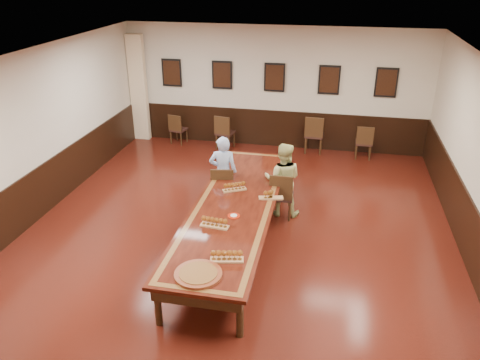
% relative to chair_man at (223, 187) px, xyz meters
% --- Properties ---
extents(floor, '(8.00, 10.00, 0.02)m').
position_rel_chair_man_xyz_m(floor, '(0.49, -1.17, -0.49)').
color(floor, black).
rests_on(floor, ground).
extents(ceiling, '(8.00, 10.00, 0.02)m').
position_rel_chair_man_xyz_m(ceiling, '(0.49, -1.17, 2.73)').
color(ceiling, white).
rests_on(ceiling, floor).
extents(wall_back, '(8.00, 0.02, 3.20)m').
position_rel_chair_man_xyz_m(wall_back, '(0.49, 3.84, 1.12)').
color(wall_back, beige).
rests_on(wall_back, floor).
extents(wall_left, '(0.02, 10.00, 3.20)m').
position_rel_chair_man_xyz_m(wall_left, '(-3.52, -1.17, 1.12)').
color(wall_left, beige).
rests_on(wall_left, floor).
extents(chair_man, '(0.52, 0.56, 0.96)m').
position_rel_chair_man_xyz_m(chair_man, '(0.00, 0.00, 0.00)').
color(chair_man, black).
rests_on(chair_man, floor).
extents(chair_woman, '(0.46, 0.50, 0.96)m').
position_rel_chair_man_xyz_m(chair_woman, '(1.20, -0.06, -0.00)').
color(chair_woman, black).
rests_on(chair_woman, floor).
extents(spare_chair_a, '(0.48, 0.50, 0.85)m').
position_rel_chair_man_xyz_m(spare_chair_a, '(-2.11, 3.49, -0.06)').
color(spare_chair_a, black).
rests_on(spare_chair_a, floor).
extents(spare_chair_b, '(0.52, 0.55, 0.94)m').
position_rel_chair_man_xyz_m(spare_chair_b, '(-0.75, 3.36, -0.01)').
color(spare_chair_b, black).
rests_on(spare_chair_b, floor).
extents(spare_chair_c, '(0.49, 0.53, 1.01)m').
position_rel_chair_man_xyz_m(spare_chair_c, '(1.62, 3.57, 0.03)').
color(spare_chair_c, black).
rests_on(spare_chair_c, floor).
extents(spare_chair_d, '(0.42, 0.46, 0.89)m').
position_rel_chair_man_xyz_m(spare_chair_d, '(2.90, 3.41, -0.04)').
color(spare_chair_d, black).
rests_on(spare_chair_d, floor).
extents(person_man, '(0.61, 0.45, 1.53)m').
position_rel_chair_man_xyz_m(person_man, '(-0.02, 0.10, 0.29)').
color(person_man, '#507FC8').
rests_on(person_man, floor).
extents(person_woman, '(0.75, 0.59, 1.50)m').
position_rel_chair_man_xyz_m(person_woman, '(1.20, 0.04, 0.27)').
color(person_woman, '#C9C97E').
rests_on(person_woman, floor).
extents(pink_phone, '(0.10, 0.16, 0.01)m').
position_rel_chair_man_xyz_m(pink_phone, '(1.09, -0.79, 0.28)').
color(pink_phone, '#DF4A84').
rests_on(pink_phone, conference_table).
extents(curtain, '(0.45, 0.18, 2.90)m').
position_rel_chair_man_xyz_m(curtain, '(-3.26, 3.65, 0.97)').
color(curtain, beige).
rests_on(curtain, floor).
extents(wainscoting, '(8.00, 10.00, 1.00)m').
position_rel_chair_man_xyz_m(wainscoting, '(0.49, -1.17, 0.02)').
color(wainscoting, black).
rests_on(wainscoting, floor).
extents(conference_table, '(1.40, 5.00, 0.76)m').
position_rel_chair_man_xyz_m(conference_table, '(0.49, -1.17, 0.13)').
color(conference_table, black).
rests_on(conference_table, floor).
extents(posters, '(6.14, 0.04, 0.74)m').
position_rel_chair_man_xyz_m(posters, '(0.49, 3.77, 1.42)').
color(posters, black).
rests_on(posters, wall_back).
extents(flight_a, '(0.45, 0.33, 0.17)m').
position_rel_chair_man_xyz_m(flight_a, '(0.37, -0.62, 0.35)').
color(flight_a, '#9D6F42').
rests_on(flight_a, conference_table).
extents(flight_b, '(0.46, 0.23, 0.16)m').
position_rel_chair_man_xyz_m(flight_b, '(1.07, -0.81, 0.35)').
color(flight_b, '#9D6F42').
rests_on(flight_b, conference_table).
extents(flight_c, '(0.48, 0.19, 0.17)m').
position_rel_chair_man_xyz_m(flight_c, '(0.34, -1.97, 0.35)').
color(flight_c, '#9D6F42').
rests_on(flight_c, conference_table).
extents(flight_d, '(0.50, 0.24, 0.18)m').
position_rel_chair_man_xyz_m(flight_d, '(0.75, -2.86, 0.35)').
color(flight_d, '#9D6F42').
rests_on(flight_d, conference_table).
extents(red_plate_grp, '(0.21, 0.21, 0.03)m').
position_rel_chair_man_xyz_m(red_plate_grp, '(0.57, -1.58, 0.28)').
color(red_plate_grp, '#AA200B').
rests_on(red_plate_grp, conference_table).
extents(carved_platter, '(0.83, 0.83, 0.05)m').
position_rel_chair_man_xyz_m(carved_platter, '(0.44, -3.27, 0.29)').
color(carved_platter, '#5D2512').
rests_on(carved_platter, conference_table).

